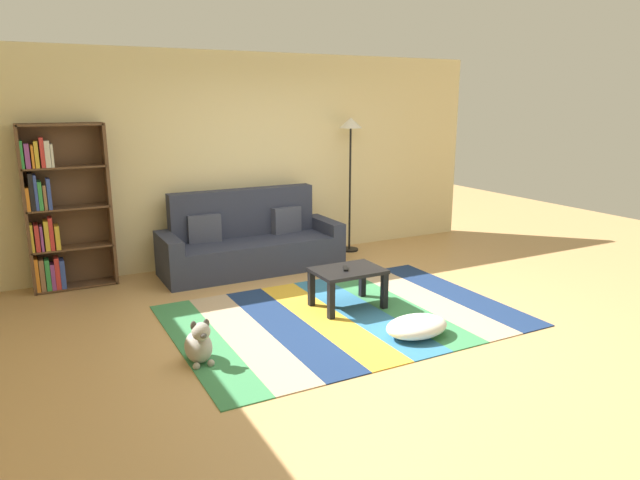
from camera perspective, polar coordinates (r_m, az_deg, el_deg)
ground_plane at (r=5.75m, az=3.23°, el=-7.64°), size 14.00×14.00×0.00m
back_wall at (r=7.68m, az=-6.57°, el=8.12°), size 6.80×0.10×2.70m
rug at (r=5.75m, az=2.35°, el=-7.59°), size 3.32×2.33×0.01m
couch at (r=7.27m, az=-7.00°, el=-0.34°), size 2.26×0.80×1.00m
bookshelf at (r=6.99m, az=-24.76°, el=2.57°), size 0.90×0.28×1.86m
coffee_table at (r=5.88m, az=2.79°, el=-3.64°), size 0.71×0.50×0.41m
pouf at (r=5.30m, az=9.64°, el=-8.52°), size 0.61×0.41×0.19m
dog at (r=4.84m, az=-12.01°, el=-10.18°), size 0.22×0.35×0.40m
standing_lamp at (r=7.96m, az=3.07°, el=9.90°), size 0.32×0.32×1.87m
tv_remote at (r=5.84m, az=2.56°, el=-2.85°), size 0.11×0.15×0.02m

